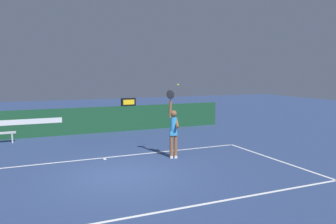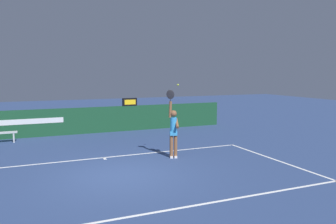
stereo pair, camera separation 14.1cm
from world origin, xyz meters
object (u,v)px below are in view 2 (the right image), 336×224
at_px(speed_display, 130,102).
at_px(tennis_player, 173,130).
at_px(tennis_ball, 178,85).
at_px(courtside_bench_near, 1,135).

relative_size(speed_display, tennis_player, 0.31).
distance_m(speed_display, tennis_player, 6.30).
relative_size(tennis_player, tennis_ball, 37.12).
relative_size(speed_display, tennis_ball, 11.45).
distance_m(speed_display, courtside_bench_near, 6.38).
xyz_separation_m(speed_display, courtside_bench_near, (-6.21, -0.91, -1.19)).
bearing_deg(courtside_bench_near, tennis_player, -41.87).
height_order(tennis_player, tennis_ball, tennis_ball).
xyz_separation_m(speed_display, tennis_ball, (-0.01, -6.21, 1.12)).
bearing_deg(courtside_bench_near, speed_display, 8.37).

